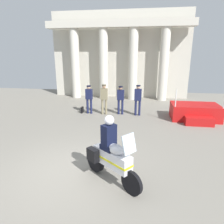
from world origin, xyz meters
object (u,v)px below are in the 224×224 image
at_px(reviewing_stand, 195,112).
at_px(officer_in_row_1, 104,97).
at_px(officer_in_row_2, 121,98).
at_px(briefcase_on_ground, 82,110).
at_px(officer_in_row_0, 89,97).
at_px(motorcycle_with_rider, 110,155).
at_px(officer_in_row_3, 138,98).

xyz_separation_m(reviewing_stand, officer_in_row_1, (-5.02, 0.27, 0.64)).
distance_m(officer_in_row_2, briefcase_on_ground, 2.45).
distance_m(officer_in_row_0, officer_in_row_2, 1.85).
height_order(reviewing_stand, motorcycle_with_rider, motorcycle_with_rider).
distance_m(reviewing_stand, briefcase_on_ground, 6.41).
height_order(officer_in_row_0, officer_in_row_3, officer_in_row_3).
relative_size(officer_in_row_0, briefcase_on_ground, 4.65).
xyz_separation_m(reviewing_stand, officer_in_row_3, (-3.08, 0.31, 0.64)).
relative_size(officer_in_row_1, officer_in_row_2, 1.05).
distance_m(reviewing_stand, motorcycle_with_rider, 7.13).
height_order(reviewing_stand, briefcase_on_ground, reviewing_stand).
bearing_deg(officer_in_row_3, officer_in_row_1, 7.38).
bearing_deg(officer_in_row_1, officer_in_row_3, -172.62).
bearing_deg(reviewing_stand, motorcycle_with_rider, -120.78).
xyz_separation_m(officer_in_row_0, officer_in_row_1, (0.90, -0.02, 0.04)).
bearing_deg(motorcycle_with_rider, officer_in_row_2, 132.60).
distance_m(officer_in_row_0, motorcycle_with_rider, 6.80).
height_order(motorcycle_with_rider, briefcase_on_ground, motorcycle_with_rider).
height_order(officer_in_row_2, officer_in_row_3, officer_in_row_3).
height_order(officer_in_row_1, officer_in_row_3, officer_in_row_3).
xyz_separation_m(officer_in_row_1, motorcycle_with_rider, (1.38, -6.38, -0.24)).
height_order(reviewing_stand, officer_in_row_0, reviewing_stand).
relative_size(reviewing_stand, officer_in_row_0, 1.48).
xyz_separation_m(reviewing_stand, motorcycle_with_rider, (-3.64, -6.11, 0.40)).
relative_size(officer_in_row_0, officer_in_row_1, 0.96).
bearing_deg(briefcase_on_ground, officer_in_row_1, -3.31).
relative_size(officer_in_row_0, officer_in_row_2, 1.01).
bearing_deg(reviewing_stand, officer_in_row_1, 176.92).
relative_size(reviewing_stand, motorcycle_with_rider, 1.30).
distance_m(reviewing_stand, officer_in_row_2, 4.14).
xyz_separation_m(officer_in_row_2, officer_in_row_3, (1.00, -0.09, 0.06)).
xyz_separation_m(officer_in_row_0, officer_in_row_2, (1.85, 0.11, -0.01)).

